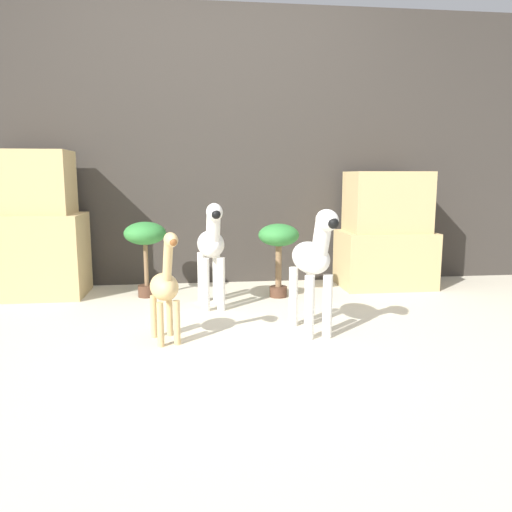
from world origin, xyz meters
The scene contains 9 objects.
ground_plane centered at (0.00, 0.00, 0.00)m, with size 14.00×14.00×0.00m, color beige.
wall_back centered at (0.00, 1.63, 1.10)m, with size 6.40×0.08×2.20m.
rock_pillar_left centered at (-1.34, 1.29, 0.48)m, with size 0.71×0.47×1.06m.
rock_pillar_right centered at (1.34, 1.29, 0.42)m, with size 0.71×0.47×0.91m.
zebra_right centered at (0.48, 0.16, 0.42)m, with size 0.23×0.52×0.71m.
zebra_left centered at (-0.06, 0.80, 0.42)m, with size 0.21×0.52×0.71m.
giraffe_figurine centered at (-0.32, 0.11, 0.30)m, with size 0.20×0.37×0.61m.
potted_palm_front centered at (0.43, 1.04, 0.41)m, with size 0.29×0.29×0.54m.
potted_palm_back centered at (-0.52, 1.16, 0.43)m, with size 0.30×0.30×0.55m.
Camera 1 is at (-0.16, -2.48, 0.88)m, focal length 35.00 mm.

